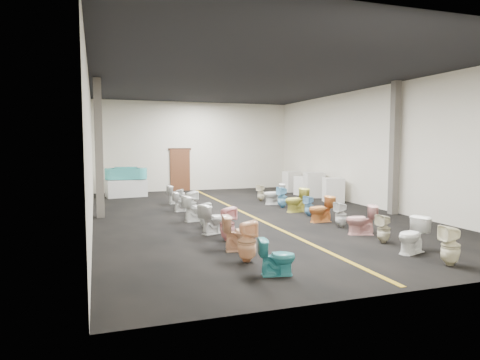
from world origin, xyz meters
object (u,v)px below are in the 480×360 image
(toilet_left_5, at_px, (205,215))
(toilet_right_1, at_px, (413,235))
(toilet_left_1, at_px, (247,241))
(toilet_left_4, at_px, (214,219))
(appliance_crate_c, at_px, (305,186))
(toilet_right_6, at_px, (309,206))
(toilet_left_10, at_px, (177,194))
(toilet_right_8, at_px, (282,197))
(toilet_left_2, at_px, (240,233))
(toilet_right_2, at_px, (384,229))
(toilet_left_6, at_px, (195,208))
(toilet_right_0, at_px, (451,246))
(appliance_crate_d, at_px, (292,182))
(toilet_right_3, at_px, (361,220))
(toilet_right_9, at_px, (274,194))
(display_table, at_px, (126,188))
(toilet_left_8, at_px, (183,201))
(appliance_crate_a, at_px, (333,190))
(bathtub, at_px, (126,173))
(toilet_left_3, at_px, (227,224))
(toilet_right_4, at_px, (341,215))
(toilet_left_9, at_px, (179,198))
(toilet_right_7, at_px, (296,200))
(toilet_left_7, at_px, (191,203))
(toilet_right_5, at_px, (321,209))
(toilet_left_0, at_px, (277,257))
(appliance_crate_b, at_px, (314,185))

(toilet_left_5, xyz_separation_m, toilet_right_1, (3.61, -4.36, 0.04))
(toilet_left_1, relative_size, toilet_left_4, 1.07)
(appliance_crate_c, bearing_deg, toilet_left_5, -136.84)
(toilet_right_1, relative_size, toilet_right_6, 1.16)
(toilet_left_10, xyz_separation_m, toilet_right_8, (3.57, -2.38, 0.03))
(toilet_left_2, bearing_deg, toilet_right_2, -87.40)
(toilet_left_6, xyz_separation_m, toilet_right_0, (3.70, -6.39, 0.00))
(appliance_crate_d, height_order, toilet_left_5, appliance_crate_d)
(toilet_right_3, height_order, toilet_right_9, toilet_right_9)
(toilet_right_2, bearing_deg, display_table, -168.98)
(toilet_left_6, distance_m, toilet_right_6, 3.79)
(toilet_left_8, height_order, toilet_right_0, toilet_right_0)
(toilet_left_6, relative_size, toilet_right_0, 0.99)
(toilet_right_3, bearing_deg, appliance_crate_a, 174.60)
(bathtub, height_order, toilet_right_3, bathtub)
(appliance_crate_d, bearing_deg, toilet_left_3, -123.74)
(toilet_right_2, xyz_separation_m, toilet_right_4, (0.06, 2.01, 0.02))
(toilet_left_10, distance_m, toilet_right_9, 3.91)
(toilet_right_8, bearing_deg, toilet_left_9, -120.19)
(toilet_left_1, bearing_deg, toilet_right_7, -26.96)
(toilet_right_6, distance_m, toilet_right_9, 2.90)
(bathtub, height_order, toilet_left_4, bathtub)
(display_table, distance_m, appliance_crate_a, 9.16)
(appliance_crate_a, relative_size, toilet_left_10, 1.34)
(toilet_left_7, xyz_separation_m, toilet_right_7, (3.65, -0.51, 0.01))
(toilet_right_1, height_order, toilet_right_5, same)
(toilet_right_6, xyz_separation_m, toilet_right_9, (-0.02, 2.90, 0.07))
(toilet_left_0, xyz_separation_m, toilet_right_0, (3.50, -0.53, 0.06))
(toilet_left_3, bearing_deg, toilet_right_0, -141.88)
(bathtub, bearing_deg, appliance_crate_a, -21.59)
(toilet_left_2, xyz_separation_m, toilet_left_7, (-0.04, 5.01, 0.01))
(toilet_left_7, height_order, toilet_right_5, toilet_left_7)
(toilet_right_0, height_order, toilet_right_4, toilet_right_0)
(bathtub, xyz_separation_m, toilet_left_0, (1.82, -12.80, -0.73))
(appliance_crate_b, xyz_separation_m, toilet_right_4, (-2.62, -6.41, -0.19))
(toilet_right_1, bearing_deg, appliance_crate_c, 146.83)
(toilet_right_7, distance_m, toilet_right_9, 1.97)
(toilet_right_8, bearing_deg, toilet_left_0, -33.53)
(toilet_left_7, bearing_deg, toilet_left_10, -24.89)
(toilet_left_2, distance_m, toilet_right_7, 5.77)
(toilet_left_2, height_order, toilet_left_7, toilet_left_7)
(toilet_left_8, bearing_deg, toilet_left_7, 178.99)
(toilet_right_2, height_order, toilet_right_5, toilet_right_5)
(appliance_crate_b, xyz_separation_m, toilet_left_6, (-6.36, -4.07, -0.16))
(appliance_crate_b, xyz_separation_m, toilet_right_2, (-2.68, -8.42, -0.20))
(toilet_left_1, bearing_deg, toilet_left_9, 7.29)
(toilet_left_3, bearing_deg, display_table, 2.94)
(toilet_right_6, bearing_deg, toilet_left_6, -112.37)
(toilet_right_0, bearing_deg, toilet_right_5, -169.88)
(toilet_left_0, distance_m, toilet_left_10, 9.89)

